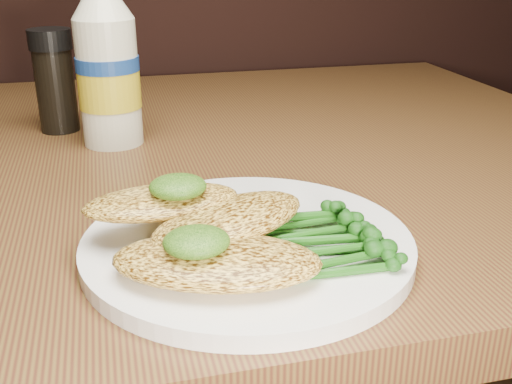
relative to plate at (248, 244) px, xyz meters
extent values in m
cylinder|color=white|center=(0.00, 0.00, 0.00)|extent=(0.25, 0.25, 0.01)
ellipsoid|color=#F8C74F|center=(-0.03, -0.05, 0.02)|extent=(0.16, 0.11, 0.02)
ellipsoid|color=#F8C74F|center=(-0.01, -0.01, 0.03)|extent=(0.15, 0.12, 0.02)
ellipsoid|color=#F8C74F|center=(-0.06, 0.02, 0.03)|extent=(0.12, 0.07, 0.02)
ellipsoid|color=#103708|center=(-0.05, -0.05, 0.03)|extent=(0.05, 0.04, 0.02)
ellipsoid|color=#103708|center=(-0.05, 0.01, 0.05)|extent=(0.05, 0.04, 0.02)
camera|label=1|loc=(-0.09, -0.40, 0.21)|focal=43.09mm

